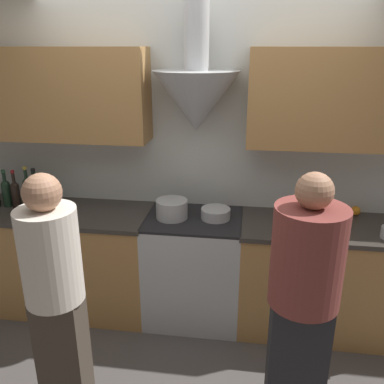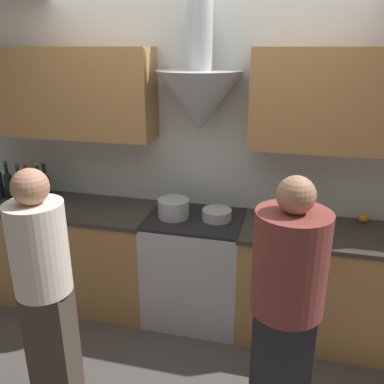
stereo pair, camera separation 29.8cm
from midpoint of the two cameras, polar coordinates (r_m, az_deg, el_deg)
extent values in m
plane|color=#4C4744|center=(3.38, -3.19, -19.79)|extent=(12.00, 12.00, 0.00)
cube|color=silver|center=(3.34, -1.53, 5.00)|extent=(8.40, 0.06, 2.60)
cone|color=#B7BABC|center=(3.05, -2.27, 12.59)|extent=(0.64, 0.64, 0.43)
cylinder|color=#B7BABC|center=(3.03, -2.40, 21.99)|extent=(0.18, 0.18, 0.56)
cube|color=#B27F47|center=(3.46, -21.84, 12.59)|extent=(1.56, 0.32, 0.70)
cube|color=#B27F47|center=(3.06, 16.95, 12.35)|extent=(1.24, 0.32, 0.70)
cube|color=#B27F47|center=(3.74, -20.26, -9.01)|extent=(1.56, 0.60, 0.86)
cube|color=#38332D|center=(3.55, -21.10, -2.68)|extent=(1.58, 0.62, 0.03)
cube|color=#B27F47|center=(3.36, 14.95, -11.78)|extent=(1.24, 0.60, 0.86)
cube|color=#38332D|center=(3.16, 15.66, -4.86)|extent=(1.26, 0.62, 0.03)
cube|color=#B7BABC|center=(3.37, -2.33, -10.82)|extent=(0.75, 0.60, 0.87)
cube|color=black|center=(3.15, -3.30, -14.06)|extent=(0.53, 0.01, 0.39)
cube|color=black|center=(3.17, -2.45, -3.87)|extent=(0.75, 0.60, 0.02)
cube|color=#B7BABC|center=(3.44, -1.63, -2.99)|extent=(0.75, 0.06, 0.10)
cylinder|color=black|center=(3.76, -26.65, -0.46)|extent=(0.07, 0.07, 0.19)
sphere|color=black|center=(3.73, -26.87, 0.90)|extent=(0.07, 0.07, 0.07)
cylinder|color=black|center=(3.71, -27.01, 1.77)|extent=(0.03, 0.03, 0.09)
cylinder|color=#234C33|center=(3.70, -27.14, 2.58)|extent=(0.03, 0.03, 0.02)
cylinder|color=black|center=(3.70, -25.61, -0.62)|extent=(0.07, 0.07, 0.18)
sphere|color=black|center=(3.68, -25.82, 0.71)|extent=(0.07, 0.07, 0.07)
cylinder|color=black|center=(3.66, -25.97, 1.65)|extent=(0.03, 0.03, 0.10)
cylinder|color=maroon|center=(3.64, -26.10, 2.54)|extent=(0.03, 0.03, 0.02)
cylinder|color=black|center=(3.65, -24.17, -0.43)|extent=(0.07, 0.07, 0.21)
sphere|color=black|center=(3.62, -24.40, 1.14)|extent=(0.07, 0.07, 0.07)
cylinder|color=black|center=(3.60, -24.55, 2.11)|extent=(0.03, 0.03, 0.10)
cylinder|color=gold|center=(3.59, -24.68, 3.02)|extent=(0.03, 0.03, 0.02)
cylinder|color=black|center=(3.59, -23.26, -0.61)|extent=(0.08, 0.08, 0.21)
sphere|color=black|center=(3.56, -23.49, 0.99)|extent=(0.08, 0.08, 0.08)
cylinder|color=black|center=(3.54, -23.63, 1.95)|extent=(0.03, 0.03, 0.09)
cylinder|color=black|center=(3.53, -23.75, 2.81)|extent=(0.03, 0.03, 0.02)
cylinder|color=#B7BABC|center=(3.15, -5.55, -2.44)|extent=(0.24, 0.24, 0.14)
cylinder|color=#B7BABC|center=(3.14, 0.63, -3.09)|extent=(0.23, 0.23, 0.08)
sphere|color=orange|center=(3.40, 19.69, -2.54)|extent=(0.07, 0.07, 0.07)
cube|color=#473D33|center=(2.73, -20.74, -21.23)|extent=(0.27, 0.17, 0.84)
cylinder|color=silver|center=(2.35, -22.78, -8.35)|extent=(0.32, 0.32, 0.53)
sphere|color=#AD7A5B|center=(2.21, -23.99, -0.13)|extent=(0.20, 0.20, 0.20)
cube|color=#28282D|center=(2.57, 10.89, -22.83)|extent=(0.32, 0.21, 0.85)
cylinder|color=brown|center=(2.16, 12.10, -8.97)|extent=(0.38, 0.38, 0.55)
sphere|color=#AD7A5B|center=(2.02, 12.83, 0.07)|extent=(0.19, 0.19, 0.19)
camera|label=1|loc=(0.15, -92.86, -1.03)|focal=38.00mm
camera|label=2|loc=(0.15, 87.14, 1.03)|focal=38.00mm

